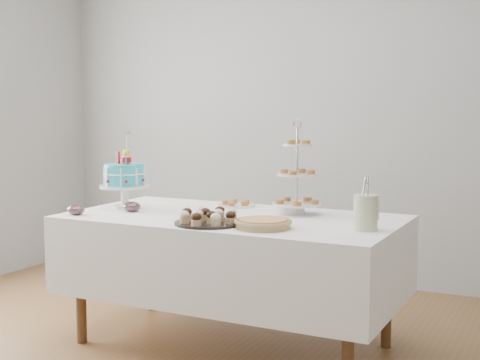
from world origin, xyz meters
The scene contains 11 objects.
walls centered at (0.00, 0.00, 1.35)m, with size 5.04×4.04×2.70m.
table centered at (0.00, 0.30, 0.54)m, with size 1.92×1.02×0.77m.
birthday_cake centered at (-0.75, 0.28, 0.90)m, with size 0.31×0.31×0.47m.
cupcake_tray centered at (0.01, -0.01, 0.81)m, with size 0.37×0.37×0.08m.
pie centered at (0.33, 0.02, 0.80)m, with size 0.30×0.30×0.05m.
tiered_stand centered at (0.31, 0.53, 1.00)m, with size 0.29×0.29×0.56m.
plate_stack centered at (0.27, 0.54, 0.80)m, with size 0.17×0.17×0.06m.
pastry_plate centered at (-0.16, 0.66, 0.79)m, with size 0.24×0.24×0.04m.
jam_bowl_a centered at (-0.84, -0.07, 0.80)m, with size 0.10×0.10×0.06m.
jam_bowl_b centered at (-0.62, 0.17, 0.80)m, with size 0.11×0.11×0.06m.
utensil_pitcher centered at (0.82, 0.20, 0.87)m, with size 0.13×0.12×0.28m.
Camera 1 is at (1.76, -3.10, 1.38)m, focal length 50.00 mm.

